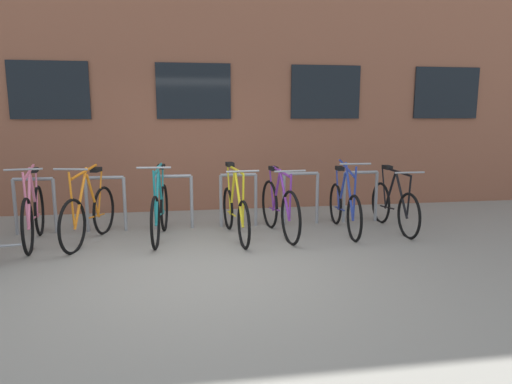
{
  "coord_description": "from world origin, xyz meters",
  "views": [
    {
      "loc": [
        -0.17,
        -5.02,
        1.76
      ],
      "look_at": [
        0.86,
        1.6,
        0.59
      ],
      "focal_mm": 31.8,
      "sensor_mm": 36.0,
      "label": 1
    }
  ],
  "objects": [
    {
      "name": "ground_plane",
      "position": [
        0.0,
        0.0,
        0.0
      ],
      "size": [
        42.0,
        42.0,
        0.0
      ],
      "primitive_type": "plane",
      "color": "gray"
    },
    {
      "name": "storefront_building",
      "position": [
        0.0,
        7.07,
        3.47
      ],
      "size": [
        28.0,
        7.79,
        6.94
      ],
      "color": "brown",
      "rests_on": "ground"
    },
    {
      "name": "bike_rack",
      "position": [
        -0.37,
        1.9,
        0.51
      ],
      "size": [
        6.6,
        0.05,
        0.84
      ],
      "color": "gray",
      "rests_on": "ground"
    },
    {
      "name": "bicycle_purple",
      "position": [
        1.16,
        1.31,
        0.4
      ],
      "size": [
        0.44,
        1.71,
        1.02
      ],
      "color": "black",
      "rests_on": "ground"
    },
    {
      "name": "bicycle_teal",
      "position": [
        -0.55,
        1.38,
        0.39
      ],
      "size": [
        0.44,
        1.68,
        1.09
      ],
      "color": "black",
      "rests_on": "ground"
    },
    {
      "name": "bicycle_orange",
      "position": [
        -1.5,
        1.33,
        0.39
      ],
      "size": [
        0.53,
        1.65,
        1.1
      ],
      "color": "black",
      "rests_on": "ground"
    },
    {
      "name": "bicycle_black",
      "position": [
        2.95,
        1.34,
        0.37
      ],
      "size": [
        0.44,
        1.64,
        0.97
      ],
      "color": "black",
      "rests_on": "ground"
    },
    {
      "name": "bicycle_blue",
      "position": [
        2.16,
        1.35,
        0.38
      ],
      "size": [
        0.44,
        1.69,
        1.1
      ],
      "color": "black",
      "rests_on": "ground"
    },
    {
      "name": "bicycle_pink",
      "position": [
        -2.24,
        1.39,
        0.4
      ],
      "size": [
        0.44,
        1.73,
        1.1
      ],
      "color": "black",
      "rests_on": "ground"
    },
    {
      "name": "bicycle_yellow",
      "position": [
        0.51,
        1.27,
        0.38
      ],
      "size": [
        0.44,
        1.72,
        1.06
      ],
      "color": "black",
      "rests_on": "ground"
    }
  ]
}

